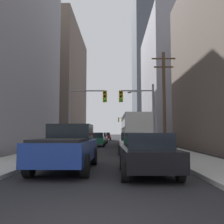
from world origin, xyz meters
TOP-DOWN VIEW (x-y plane):
  - sidewalk_left at (-4.64, 50.00)m, footprint 2.73×160.00m
  - sidewalk_right at (4.64, 50.00)m, footprint 2.73×160.00m
  - city_bus at (2.47, 24.93)m, footprint 2.67×11.53m
  - pickup_truck_blue at (-1.57, 6.72)m, footprint 2.20×5.42m
  - sedan_black at (1.57, 5.41)m, footprint 1.95×4.26m
  - sedan_white at (1.59, 14.89)m, footprint 1.95×4.22m
  - sedan_green at (-1.74, 24.54)m, footprint 1.95×4.21m
  - sedan_grey at (-1.76, 32.58)m, footprint 1.95×4.20m
  - sedan_maroon at (-1.57, 48.00)m, footprint 1.95×4.22m
  - traffic_signal_near_left at (-2.37, 19.77)m, footprint 3.56×0.44m
  - traffic_signal_near_right at (2.51, 19.77)m, footprint 3.25×0.44m
  - traffic_signal_far_right at (2.61, 64.20)m, footprint 3.04×0.44m
  - utility_pole_right at (4.91, 19.90)m, footprint 2.20×0.28m
  - street_lamp_right at (3.68, 32.43)m, footprint 2.00×0.32m
  - building_left_mid_office at (-17.99, 46.81)m, footprint 22.37×23.09m
  - building_right_mid_block at (16.66, 45.75)m, footprint 20.43×23.49m
  - building_right_far_highrise at (17.97, 89.78)m, footprint 21.83×25.09m

SIDE VIEW (x-z plane):
  - sidewalk_left at x=-4.64m, z-range 0.00..0.15m
  - sidewalk_right at x=4.64m, z-range 0.00..0.15m
  - sedan_black at x=1.57m, z-range 0.01..1.53m
  - sedan_white at x=1.59m, z-range 0.01..1.53m
  - sedan_green at x=-1.74m, z-range 0.01..1.53m
  - sedan_grey at x=-1.76m, z-range 0.01..1.53m
  - sedan_maroon at x=-1.57m, z-range 0.01..1.53m
  - pickup_truck_blue at x=-1.57m, z-range -0.02..1.88m
  - city_bus at x=2.47m, z-range 0.23..3.63m
  - traffic_signal_far_right at x=2.61m, z-range 1.01..7.01m
  - traffic_signal_near_right at x=2.51m, z-range 1.02..7.02m
  - traffic_signal_near_left at x=-2.37m, z-range 1.03..7.03m
  - street_lamp_right at x=3.68m, z-range 0.74..8.24m
  - utility_pole_right at x=4.91m, z-range 0.27..9.32m
  - building_left_mid_office at x=-17.99m, z-range 0.00..21.95m
  - building_right_mid_block at x=16.66m, z-range 0.00..21.98m
  - building_right_far_highrise at x=17.97m, z-range 0.00..50.23m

